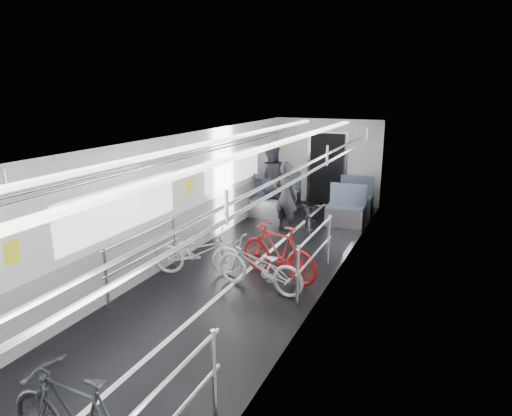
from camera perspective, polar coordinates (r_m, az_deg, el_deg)
The scene contains 7 objects.
car_shell at distance 8.25m, azimuth -0.35°, elevation 0.01°, with size 3.02×14.01×2.41m.
bike_left_far at distance 8.19m, azimuth -7.28°, elevation -5.49°, with size 0.55×1.57×0.82m, color silver.
bike_right_mid at distance 7.49m, azimuth 0.40°, elevation -7.29°, with size 0.56×1.60×0.84m, color #B1B1B6.
bike_right_far at distance 7.94m, azimuth 2.83°, elevation -5.43°, with size 0.46×1.63×0.98m, color #A61714.
bike_aisle at distance 10.35m, azimuth 6.54°, elevation -1.17°, with size 0.53×1.52×0.80m, color black.
person_standing at distance 10.51m, azimuth 3.78°, elevation 1.44°, with size 0.59×0.39×1.62m, color black.
person_seated at distance 11.64m, azimuth 1.83°, elevation 3.56°, with size 0.93×0.73×1.92m, color #2A282F.
Camera 1 is at (3.21, -5.52, 3.25)m, focal length 32.00 mm.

